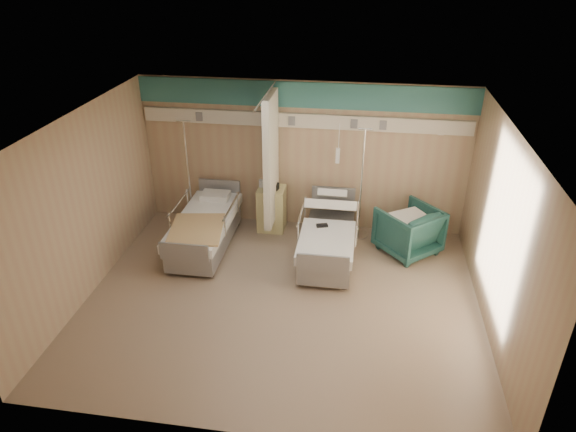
{
  "coord_description": "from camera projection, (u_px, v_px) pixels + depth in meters",
  "views": [
    {
      "loc": [
        1.06,
        -6.32,
        4.89
      ],
      "look_at": [
        0.01,
        0.6,
        1.15
      ],
      "focal_mm": 32.0,
      "sensor_mm": 36.0,
      "label": 1
    }
  ],
  "objects": [
    {
      "name": "iv_stand_left",
      "position": [
        192.0,
        206.0,
        9.81
      ],
      "size": [
        0.38,
        0.38,
        2.13
      ],
      "rotation": [
        0.0,
        0.0,
        0.1
      ],
      "color": "silver",
      "rests_on": "ground"
    },
    {
      "name": "bed_right",
      "position": [
        328.0,
        242.0,
        8.86
      ],
      "size": [
        1.0,
        2.16,
        0.63
      ],
      "primitive_type": null,
      "color": "white",
      "rests_on": "ground"
    },
    {
      "name": "waffle_blanket",
      "position": [
        411.0,
        208.0,
        8.76
      ],
      "size": [
        0.76,
        0.74,
        0.06
      ],
      "primitive_type": "cube",
      "rotation": [
        0.0,
        0.0,
        3.73
      ],
      "color": "silver",
      "rests_on": "visitor_armchair"
    },
    {
      "name": "visitor_armchair",
      "position": [
        408.0,
        230.0,
        9.0
      ],
      "size": [
        1.31,
        1.31,
        0.86
      ],
      "primitive_type": "imported",
      "rotation": [
        0.0,
        0.0,
        3.86
      ],
      "color": "#1D4945",
      "rests_on": "ground"
    },
    {
      "name": "call_remote",
      "position": [
        322.0,
        225.0,
        8.7
      ],
      "size": [
        0.21,
        0.14,
        0.04
      ],
      "primitive_type": "cube",
      "rotation": [
        0.0,
        0.0,
        0.31
      ],
      "color": "black",
      "rests_on": "bed_right"
    },
    {
      "name": "iv_stand_right",
      "position": [
        359.0,
        215.0,
        9.5
      ],
      "size": [
        0.38,
        0.38,
        2.11
      ],
      "rotation": [
        0.0,
        0.0,
        -0.41
      ],
      "color": "silver",
      "rests_on": "ground"
    },
    {
      "name": "toiletry_bag",
      "position": [
        273.0,
        186.0,
        9.49
      ],
      "size": [
        0.24,
        0.18,
        0.12
      ],
      "primitive_type": "cube",
      "rotation": [
        0.0,
        0.0,
        -0.18
      ],
      "color": "black",
      "rests_on": "bedside_cabinet"
    },
    {
      "name": "ground",
      "position": [
        282.0,
        299.0,
        7.95
      ],
      "size": [
        6.0,
        5.0,
        0.0
      ],
      "primitive_type": "cube",
      "color": "#856F5B",
      "rests_on": "ground"
    },
    {
      "name": "room_walls",
      "position": [
        282.0,
        183.0,
        7.3
      ],
      "size": [
        6.04,
        5.04,
        2.82
      ],
      "color": "tan",
      "rests_on": "ground"
    },
    {
      "name": "white_cup",
      "position": [
        261.0,
        183.0,
        9.57
      ],
      "size": [
        0.1,
        0.1,
        0.14
      ],
      "primitive_type": "cylinder",
      "rotation": [
        0.0,
        0.0,
        0.09
      ],
      "color": "white",
      "rests_on": "bedside_cabinet"
    },
    {
      "name": "bed_left",
      "position": [
        205.0,
        233.0,
        9.15
      ],
      "size": [
        1.0,
        2.16,
        0.63
      ],
      "primitive_type": null,
      "color": "white",
      "rests_on": "ground"
    },
    {
      "name": "tan_blanket",
      "position": [
        196.0,
        229.0,
        8.59
      ],
      "size": [
        1.01,
        1.2,
        0.04
      ],
      "primitive_type": "cube",
      "rotation": [
        0.0,
        0.0,
        0.15
      ],
      "color": "tan",
      "rests_on": "bed_left"
    },
    {
      "name": "bedside_cabinet",
      "position": [
        272.0,
        209.0,
        9.75
      ],
      "size": [
        0.5,
        0.48,
        0.85
      ],
      "primitive_type": "cube",
      "color": "#CCC37F",
      "rests_on": "ground"
    }
  ]
}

